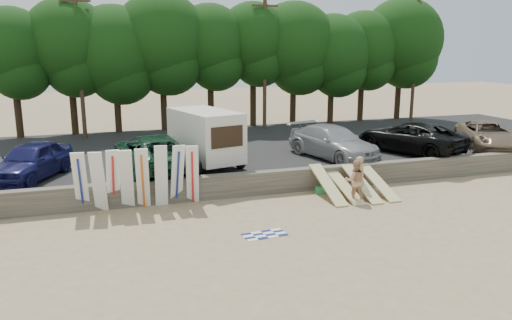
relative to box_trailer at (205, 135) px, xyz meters
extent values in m
plane|color=tan|center=(4.35, -6.03, -2.20)|extent=(120.00, 120.00, 0.00)
cube|color=#6B6356|center=(4.35, -3.03, -1.70)|extent=(44.00, 0.50, 1.00)
cube|color=#282828|center=(4.35, 4.47, -1.85)|extent=(44.00, 14.50, 0.70)
cylinder|color=#382616|center=(-9.56, 11.29, 0.37)|extent=(0.44, 0.44, 3.74)
sphere|color=#174413|center=(-9.56, 11.29, 4.03)|extent=(5.02, 5.02, 5.02)
cylinder|color=#382616|center=(-6.28, 11.57, 0.49)|extent=(0.44, 0.44, 3.98)
sphere|color=#174413|center=(-6.28, 11.57, 4.37)|extent=(5.65, 5.65, 5.65)
cylinder|color=#382616|center=(-3.51, 11.57, 0.30)|extent=(0.44, 0.44, 3.60)
sphere|color=#174413|center=(-3.51, 11.57, 3.81)|extent=(6.00, 6.00, 6.00)
cylinder|color=#382616|center=(-0.43, 11.57, 0.57)|extent=(0.44, 0.44, 4.14)
sphere|color=#174413|center=(-0.43, 11.57, 4.61)|extent=(6.27, 6.27, 6.27)
cylinder|color=#382616|center=(2.87, 11.57, 0.50)|extent=(0.44, 0.44, 4.00)
sphere|color=#174413|center=(2.87, 11.57, 4.41)|extent=(5.27, 5.27, 5.27)
cylinder|color=#382616|center=(6.01, 11.57, 0.58)|extent=(0.44, 0.44, 4.16)
sphere|color=#174413|center=(6.01, 11.57, 4.64)|extent=(5.19, 5.19, 5.19)
cylinder|color=#382616|center=(9.12, 11.57, 0.45)|extent=(0.44, 0.44, 3.90)
sphere|color=#174413|center=(9.12, 11.57, 4.26)|extent=(6.19, 6.19, 6.19)
cylinder|color=#382616|center=(12.02, 11.17, 0.26)|extent=(0.44, 0.44, 3.52)
sphere|color=#174413|center=(12.02, 11.17, 3.70)|extent=(5.61, 5.61, 5.61)
cylinder|color=#382616|center=(14.79, 11.57, 0.40)|extent=(0.44, 0.44, 3.80)
sphere|color=#174413|center=(14.79, 11.57, 4.11)|extent=(5.39, 5.39, 5.39)
cylinder|color=#382616|center=(18.12, 11.57, 0.59)|extent=(0.44, 0.44, 4.18)
sphere|color=#174413|center=(18.12, 11.57, 4.68)|extent=(6.35, 6.35, 6.35)
cylinder|color=#473321|center=(-5.65, 9.97, 3.00)|extent=(0.26, 0.26, 9.00)
cube|color=#473321|center=(-5.65, 9.97, 6.80)|extent=(1.80, 0.12, 0.12)
cube|color=#473321|center=(-5.65, 9.97, 6.30)|extent=(1.50, 0.10, 0.10)
cylinder|color=#473321|center=(6.35, 9.97, 3.00)|extent=(0.26, 0.26, 9.00)
cube|color=#473321|center=(6.35, 9.97, 6.80)|extent=(1.80, 0.12, 0.12)
cube|color=#473321|center=(6.35, 9.97, 6.30)|extent=(1.50, 0.10, 0.10)
cylinder|color=#473321|center=(18.35, 9.97, 3.00)|extent=(0.26, 0.26, 9.00)
cube|color=#473321|center=(18.35, 9.97, 6.80)|extent=(1.80, 0.12, 0.12)
cube|color=#473321|center=(18.35, 9.97, 6.30)|extent=(1.50, 0.10, 0.10)
cube|color=beige|center=(0.00, 0.01, 0.02)|extent=(3.11, 4.60, 2.31)
cube|color=black|center=(0.55, -2.04, 0.23)|extent=(1.53, 0.45, 0.94)
cylinder|color=black|center=(-0.71, -1.60, -1.15)|extent=(0.38, 0.72, 0.69)
cylinder|color=black|center=(1.42, -1.03, -1.15)|extent=(0.38, 0.72, 0.69)
cylinder|color=black|center=(-1.42, 1.04, -1.15)|extent=(0.38, 0.72, 0.69)
cylinder|color=black|center=(0.71, 1.61, -1.15)|extent=(0.38, 0.72, 0.69)
imported|color=#15164B|center=(-7.68, -0.09, -0.70)|extent=(3.71, 5.08, 1.61)
imported|color=#143826|center=(-2.52, -0.30, -0.64)|extent=(3.46, 6.43, 1.71)
imported|color=#9D9BA0|center=(6.63, -0.22, -0.68)|extent=(3.60, 6.01, 1.63)
imported|color=black|center=(11.24, -0.18, -0.68)|extent=(4.73, 6.50, 1.64)
imported|color=#806851|center=(16.07, -0.60, -0.75)|extent=(4.54, 5.97, 1.51)
cube|color=white|center=(-5.61, -3.49, -0.95)|extent=(0.57, 0.87, 2.50)
cube|color=white|center=(-4.96, -3.62, -0.95)|extent=(0.63, 0.90, 2.50)
cube|color=white|center=(-4.41, -3.41, -0.95)|extent=(0.56, 0.86, 2.50)
cube|color=white|center=(-3.91, -3.60, -0.95)|extent=(0.57, 0.87, 2.50)
cube|color=white|center=(-3.30, -3.60, -0.94)|extent=(0.59, 0.83, 2.51)
cube|color=white|center=(-2.57, -3.55, -0.92)|extent=(0.52, 0.56, 2.57)
cube|color=white|center=(-1.92, -3.48, -0.93)|extent=(0.61, 0.78, 2.53)
cube|color=white|center=(-1.32, -3.59, -0.94)|extent=(0.62, 0.85, 2.51)
cube|color=#D4C986|center=(4.31, -4.44, -1.62)|extent=(0.56, 2.82, 1.17)
cube|color=#D4C986|center=(5.08, -4.48, -1.76)|extent=(0.56, 2.91, 0.89)
cube|color=#D4C986|center=(5.86, -4.58, -1.67)|extent=(0.56, 2.85, 1.06)
cube|color=#D4C986|center=(6.70, -4.54, -1.69)|extent=(0.56, 2.87, 1.01)
imported|color=tan|center=(5.67, -4.59, -1.32)|extent=(0.67, 0.46, 1.76)
imported|color=tan|center=(5.15, -5.28, -1.31)|extent=(1.05, 0.94, 1.77)
cube|color=green|center=(4.26, -3.80, -2.04)|extent=(0.45, 0.39, 0.32)
cube|color=#C76E17|center=(6.23, -3.98, -2.09)|extent=(0.35, 0.32, 0.22)
plane|color=white|center=(0.36, -7.73, -2.19)|extent=(1.64, 1.64, 0.00)
camera|label=1|loc=(-4.82, -22.98, 4.08)|focal=35.00mm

